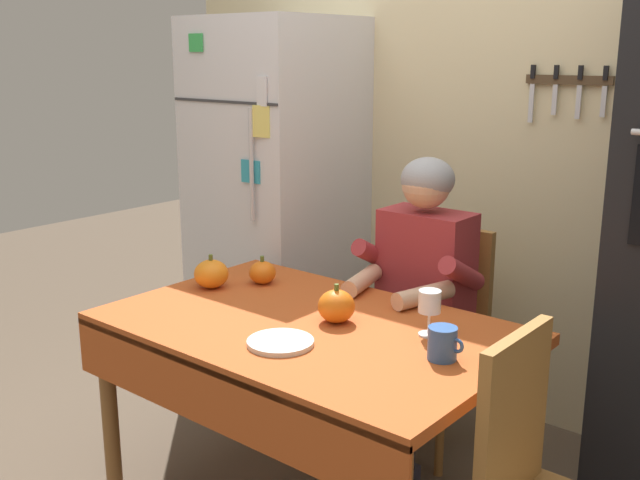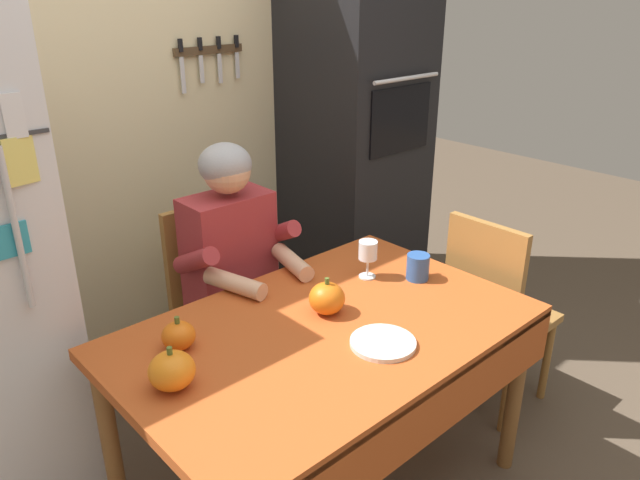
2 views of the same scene
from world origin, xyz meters
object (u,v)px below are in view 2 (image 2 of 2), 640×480
object	(u,v)px
chair_behind_person	(218,299)
serving_tray	(383,343)
seated_person	(240,267)
chair_right_side	(492,307)
wine_glass	(368,252)
pumpkin_large	(172,371)
pumpkin_medium	(179,335)
dining_table	(330,350)
coffee_mug	(418,267)
wall_oven	(355,139)
pumpkin_small	(327,298)

from	to	relation	value
chair_behind_person	serving_tray	xyz separation A→B (m)	(-0.00, -0.98, 0.24)
seated_person	chair_right_side	bearing A→B (deg)	-38.87
wine_glass	pumpkin_large	world-z (taller)	wine_glass
wine_glass	pumpkin_medium	world-z (taller)	wine_glass
dining_table	wine_glass	size ratio (longest dim) A/B	9.14
chair_behind_person	seated_person	bearing A→B (deg)	-90.00
dining_table	pumpkin_medium	distance (m)	0.51
chair_behind_person	coffee_mug	bearing A→B (deg)	-58.97
wine_glass	serving_tray	bearing A→B (deg)	-130.65
chair_right_side	serving_tray	world-z (taller)	chair_right_side
chair_right_side	serving_tray	bearing A→B (deg)	-172.54
chair_behind_person	coffee_mug	distance (m)	0.92
wall_oven	chair_right_side	world-z (taller)	wall_oven
chair_behind_person	pumpkin_medium	xyz separation A→B (m)	(-0.49, -0.55, 0.27)
seated_person	wine_glass	world-z (taller)	seated_person
seated_person	serving_tray	world-z (taller)	seated_person
coffee_mug	wine_glass	distance (m)	0.21
chair_right_side	wall_oven	bearing A→B (deg)	81.50
chair_right_side	pumpkin_small	distance (m)	0.90
serving_tray	wine_glass	bearing A→B (deg)	49.35
chair_behind_person	chair_right_side	world-z (taller)	same
coffee_mug	pumpkin_small	size ratio (longest dim) A/B	0.85
wall_oven	chair_right_side	bearing A→B (deg)	-98.50
coffee_mug	wine_glass	bearing A→B (deg)	133.67
chair_right_side	pumpkin_large	distance (m)	1.49
coffee_mug	wine_glass	world-z (taller)	wine_glass
coffee_mug	pumpkin_medium	world-z (taller)	pumpkin_medium
chair_right_side	pumpkin_medium	bearing A→B (deg)	166.66
seated_person	wine_glass	bearing A→B (deg)	-53.05
wall_oven	wine_glass	distance (m)	1.02
wall_oven	dining_table	size ratio (longest dim) A/B	1.50
chair_right_side	coffee_mug	distance (m)	0.49
seated_person	serving_tray	distance (m)	0.79
dining_table	chair_right_side	xyz separation A→B (m)	(0.90, -0.08, -0.14)
wine_glass	pumpkin_large	size ratio (longest dim) A/B	1.13
coffee_mug	wine_glass	xyz separation A→B (m)	(-0.14, 0.14, 0.06)
coffee_mug	pumpkin_large	size ratio (longest dim) A/B	0.86
chair_right_side	dining_table	bearing A→B (deg)	175.21
wall_oven	wine_glass	world-z (taller)	wall_oven
chair_behind_person	pumpkin_medium	bearing A→B (deg)	-131.66
seated_person	pumpkin_medium	world-z (taller)	seated_person
chair_behind_person	pumpkin_small	xyz separation A→B (m)	(0.01, -0.71, 0.29)
chair_behind_person	wine_glass	bearing A→B (deg)	-62.57
chair_right_side	pumpkin_large	size ratio (longest dim) A/B	6.89
coffee_mug	serving_tray	world-z (taller)	coffee_mug
seated_person	wine_glass	xyz separation A→B (m)	(0.32, -0.42, 0.11)
pumpkin_large	wine_glass	bearing A→B (deg)	6.68
seated_person	chair_right_side	distance (m)	1.11
wall_oven	dining_table	world-z (taller)	wall_oven
wall_oven	coffee_mug	distance (m)	1.07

